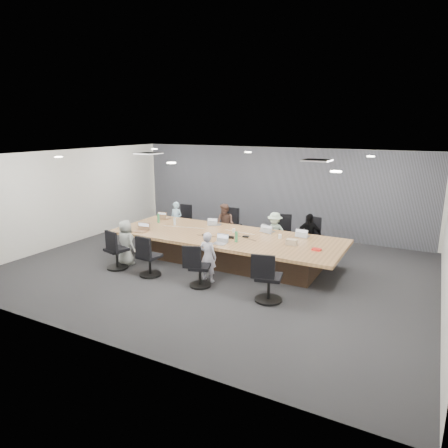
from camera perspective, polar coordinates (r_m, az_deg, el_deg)
The scene contains 38 objects.
floor at distance 10.10m, azimuth -1.07°, elevation -6.28°, with size 10.00×8.00×0.00m, color #28282A.
ceiling at distance 9.50m, azimuth -1.15°, elevation 9.78°, with size 10.00×8.00×0.00m, color white.
wall_back at distance 13.28m, azimuth 7.35°, elevation 4.78°, with size 10.00×2.80×0.00m, color silver.
wall_front at distance 6.63m, azimuth -18.25°, elevation -5.16°, with size 10.00×2.80×0.00m, color silver.
wall_left at distance 12.86m, azimuth -21.01°, elevation 3.66°, with size 8.00×2.80×0.00m, color silver.
curtain at distance 13.20m, azimuth 7.22°, elevation 4.73°, with size 9.80×0.04×2.80m, color #585A63.
conference_table at distance 10.38m, azimuth 0.26°, elevation -3.36°, with size 6.00×2.20×0.74m.
chair_0 at distance 13.03m, azimuth -5.95°, elevation 0.05°, with size 0.51×0.51×0.75m, color black, non-canonical shape.
chair_1 at distance 12.15m, azimuth 0.93°, elevation -0.61°, with size 0.59×0.59×0.87m, color black, non-canonical shape.
chair_2 at distance 11.56m, azimuth 7.83°, elevation -1.68°, with size 0.54×0.54×0.81m, color black, non-canonical shape.
chair_3 at distance 11.27m, azimuth 12.46°, elevation -2.18°, with size 0.57×0.57×0.84m, color black, non-canonical shape.
chair_4 at distance 10.28m, azimuth -15.08°, elevation -3.98°, with size 0.56×0.56×0.82m, color black, non-canonical shape.
chair_5 at distance 9.63m, azimuth -10.58°, elevation -4.99°, with size 0.54×0.54×0.81m, color black, non-canonical shape.
chair_6 at distance 8.88m, azimuth -3.45°, elevation -6.60°, with size 0.51×0.51×0.76m, color black, non-canonical shape.
chair_7 at distance 8.18m, azimuth 6.41°, elevation -8.07°, with size 0.59×0.59×0.88m, color black, non-canonical shape.
person_0 at distance 12.71m, azimuth -6.85°, elevation 0.58°, with size 0.42×0.28×1.15m, color #A5CEE7.
laptop_0 at distance 12.23m, azimuth -8.34°, elevation 0.85°, with size 0.29×0.20×0.02m, color #8C6647.
person_1 at distance 11.80m, azimuth 0.16°, elevation -0.10°, with size 0.61×0.47×1.25m, color brown.
laptop_1 at distance 11.31m, azimuth -1.15°, elevation -0.09°, with size 0.29×0.20×0.02m, color #B2B2B7.
person_2 at distance 11.20m, azimuth 7.24°, elevation -1.25°, with size 0.75×0.43×1.16m, color #B1CDB2.
laptop_2 at distance 10.66m, azimuth 6.20°, elevation -1.04°, with size 0.35×0.24×0.02m, color #B2B2B7.
person_3 at distance 10.90m, azimuth 12.01°, elevation -1.68°, with size 0.72×0.30×1.23m, color black.
laptop_3 at distance 10.35m, azimuth 11.19°, elevation -1.68°, with size 0.32×0.22×0.02m, color #B2B2B7.
person_4 at distance 10.47m, azimuth -13.84°, elevation -2.59°, with size 0.57×0.37×1.16m, color gray.
laptop_4 at distance 10.82m, azimuth -11.97°, elevation -1.03°, with size 0.35×0.24×0.02m, color #8C6647.
person_6 at distance 9.09m, azimuth -2.32°, elevation -4.71°, with size 0.43×0.28×1.17m, color #ACAABB.
laptop_6 at distance 9.50m, azimuth -0.65°, elevation -2.83°, with size 0.31×0.21×0.02m, color #B2B2B7.
bottle_green_left at distance 11.70m, azimuth -9.36°, elevation 0.82°, with size 0.07×0.07×0.26m, color #388A52.
bottle_green_right at distance 9.64m, azimuth 1.76°, elevation -1.83°, with size 0.07×0.07×0.26m, color #388A52.
bottle_clear at distance 11.34m, azimuth -7.06°, elevation 0.35°, with size 0.06×0.06×0.21m, color silver.
cup_white_far at distance 10.53m, azimuth 1.41°, elevation -0.92°, with size 0.08×0.08×0.10m, color white.
cup_white_near at distance 10.05m, azimuth 7.99°, elevation -1.76°, with size 0.08×0.08×0.11m, color white.
mug_brown at distance 11.33m, azimuth -10.92°, elevation -0.08°, with size 0.09×0.09×0.11m, color brown.
mic_left at distance 10.22m, azimuth -2.72°, elevation -1.60°, with size 0.14×0.09×0.03m, color black.
mic_right at distance 10.10m, azimuth 3.14°, elevation -1.78°, with size 0.16×0.10×0.03m, color black.
stapler at distance 9.95m, azimuth 0.97°, elevation -1.90°, with size 0.17×0.04×0.06m, color black.
canvas_bag at distance 9.55m, azimuth 9.67°, elevation -2.56°, with size 0.26×0.16×0.14m, color tan.
snack_packet at distance 9.26m, azimuth 13.08°, elevation -3.57°, with size 0.20×0.13×0.04m, color red.
Camera 1 is at (4.62, -8.27, 3.49)m, focal length 32.00 mm.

